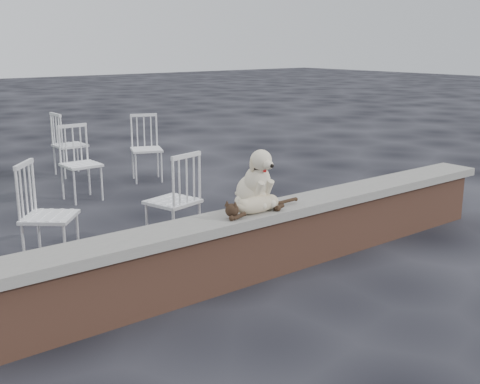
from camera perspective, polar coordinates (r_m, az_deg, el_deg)
ground at (r=5.11m, az=0.65°, el=-8.21°), size 60.00×60.00×0.00m
brick_wall at (r=5.02m, az=0.66°, el=-5.57°), size 6.00×0.30×0.50m
capstone at (r=4.93m, az=0.67°, el=-2.40°), size 6.20×0.40×0.08m
dog at (r=5.01m, az=1.23°, el=1.40°), size 0.35×0.46×0.52m
cat at (r=4.89m, az=1.62°, el=-1.09°), size 0.95×0.26×0.16m
chair_e at (r=9.22m, az=-15.90°, el=4.42°), size 0.56×0.56×0.94m
chair_a at (r=5.50m, az=-17.71°, el=-2.09°), size 0.79×0.79×0.94m
chair_c at (r=5.78m, az=-6.44°, el=-0.73°), size 0.68×0.68×0.94m
chair_b at (r=7.72m, az=-14.93°, el=2.66°), size 0.57×0.57×0.94m
chair_d at (r=8.63m, az=-8.91°, el=4.14°), size 0.73×0.73×0.94m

